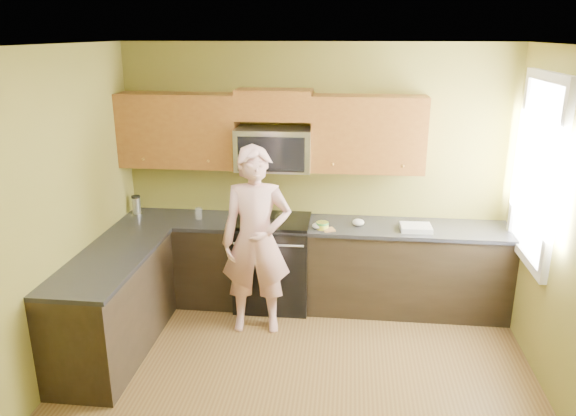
# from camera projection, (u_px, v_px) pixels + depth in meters

# --- Properties ---
(floor) EXTENTS (4.00, 4.00, 0.00)m
(floor) POSITION_uv_depth(u_px,v_px,m) (295.00, 405.00, 4.31)
(floor) COLOR brown
(floor) RESTS_ON ground
(ceiling) EXTENTS (4.00, 4.00, 0.00)m
(ceiling) POSITION_uv_depth(u_px,v_px,m) (296.00, 47.00, 3.48)
(ceiling) COLOR white
(ceiling) RESTS_ON ground
(wall_back) EXTENTS (4.00, 0.00, 4.00)m
(wall_back) POSITION_uv_depth(u_px,v_px,m) (314.00, 175.00, 5.78)
(wall_back) COLOR olive
(wall_back) RESTS_ON ground
(wall_left) EXTENTS (0.00, 4.00, 4.00)m
(wall_left) POSITION_uv_depth(u_px,v_px,m) (30.00, 234.00, 4.10)
(wall_left) COLOR olive
(wall_left) RESTS_ON ground
(cabinet_back_run) EXTENTS (4.00, 0.60, 0.88)m
(cabinet_back_run) POSITION_uv_depth(u_px,v_px,m) (311.00, 266.00, 5.78)
(cabinet_back_run) COLOR black
(cabinet_back_run) RESTS_ON floor
(cabinet_left_run) EXTENTS (0.60, 1.60, 0.88)m
(cabinet_left_run) POSITION_uv_depth(u_px,v_px,m) (113.00, 307.00, 4.92)
(cabinet_left_run) COLOR black
(cabinet_left_run) RESTS_ON floor
(countertop_back) EXTENTS (4.00, 0.62, 0.04)m
(countertop_back) POSITION_uv_depth(u_px,v_px,m) (312.00, 225.00, 5.63)
(countertop_back) COLOR black
(countertop_back) RESTS_ON cabinet_back_run
(countertop_left) EXTENTS (0.62, 1.60, 0.04)m
(countertop_left) POSITION_uv_depth(u_px,v_px,m) (109.00, 259.00, 4.78)
(countertop_left) COLOR black
(countertop_left) RESTS_ON cabinet_left_run
(stove) EXTENTS (0.76, 0.65, 0.95)m
(stove) POSITION_uv_depth(u_px,v_px,m) (273.00, 262.00, 5.79)
(stove) COLOR black
(stove) RESTS_ON floor
(microwave) EXTENTS (0.76, 0.40, 0.42)m
(microwave) POSITION_uv_depth(u_px,v_px,m) (274.00, 169.00, 5.60)
(microwave) COLOR silver
(microwave) RESTS_ON wall_back
(upper_cab_left) EXTENTS (1.22, 0.33, 0.75)m
(upper_cab_left) POSITION_uv_depth(u_px,v_px,m) (181.00, 166.00, 5.74)
(upper_cab_left) COLOR brown
(upper_cab_left) RESTS_ON wall_back
(upper_cab_right) EXTENTS (1.12, 0.33, 0.75)m
(upper_cab_right) POSITION_uv_depth(u_px,v_px,m) (367.00, 171.00, 5.54)
(upper_cab_right) COLOR brown
(upper_cab_right) RESTS_ON wall_back
(upper_cab_over_mw) EXTENTS (0.76, 0.33, 0.30)m
(upper_cab_over_mw) POSITION_uv_depth(u_px,v_px,m) (274.00, 105.00, 5.44)
(upper_cab_over_mw) COLOR brown
(upper_cab_over_mw) RESTS_ON wall_back
(window) EXTENTS (0.06, 1.06, 1.66)m
(window) POSITION_uv_depth(u_px,v_px,m) (538.00, 171.00, 4.72)
(window) COLOR white
(window) RESTS_ON wall_right
(woman) EXTENTS (0.71, 0.50, 1.82)m
(woman) POSITION_uv_depth(u_px,v_px,m) (256.00, 241.00, 5.16)
(woman) COLOR #DD736E
(woman) RESTS_ON floor
(frying_pan) EXTENTS (0.33, 0.49, 0.06)m
(frying_pan) POSITION_uv_depth(u_px,v_px,m) (264.00, 228.00, 5.40)
(frying_pan) COLOR black
(frying_pan) RESTS_ON stove
(butter_tub) EXTENTS (0.15, 0.15, 0.09)m
(butter_tub) POSITION_uv_depth(u_px,v_px,m) (322.00, 229.00, 5.45)
(butter_tub) COLOR yellow
(butter_tub) RESTS_ON countertop_back
(toast_slice) EXTENTS (0.14, 0.14, 0.01)m
(toast_slice) POSITION_uv_depth(u_px,v_px,m) (329.00, 230.00, 5.41)
(toast_slice) COLOR #B27F47
(toast_slice) RESTS_ON countertop_back
(napkin_a) EXTENTS (0.15, 0.15, 0.06)m
(napkin_a) POSITION_uv_depth(u_px,v_px,m) (318.00, 226.00, 5.45)
(napkin_a) COLOR silver
(napkin_a) RESTS_ON countertop_back
(napkin_b) EXTENTS (0.16, 0.16, 0.07)m
(napkin_b) POSITION_uv_depth(u_px,v_px,m) (358.00, 222.00, 5.54)
(napkin_b) COLOR silver
(napkin_b) RESTS_ON countertop_back
(dish_towel) EXTENTS (0.31, 0.25, 0.05)m
(dish_towel) POSITION_uv_depth(u_px,v_px,m) (416.00, 228.00, 5.41)
(dish_towel) COLOR silver
(dish_towel) RESTS_ON countertop_back
(travel_mug) EXTENTS (0.11, 0.11, 0.20)m
(travel_mug) POSITION_uv_depth(u_px,v_px,m) (137.00, 213.00, 5.92)
(travel_mug) COLOR silver
(travel_mug) RESTS_ON countertop_back
(glass_b) EXTENTS (0.08, 0.08, 0.12)m
(glass_b) POSITION_uv_depth(u_px,v_px,m) (199.00, 213.00, 5.73)
(glass_b) COLOR silver
(glass_b) RESTS_ON countertop_back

